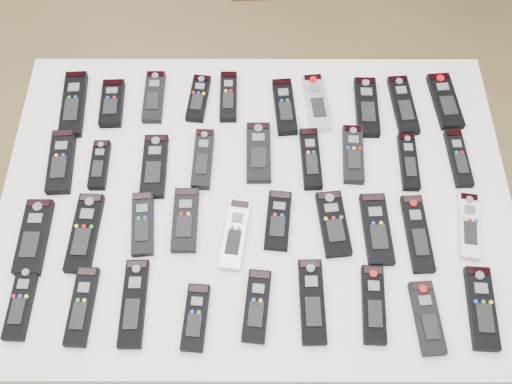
{
  "coord_description": "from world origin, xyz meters",
  "views": [
    {
      "loc": [
        0.03,
        -0.64,
        2.01
      ],
      "look_at": [
        0.03,
        0.03,
        0.8
      ],
      "focal_mm": 40.0,
      "sensor_mm": 36.0,
      "label": 1
    }
  ],
  "objects_px": {
    "table": "(256,207)",
    "remote_10": "(61,162)",
    "remote_0": "(74,104)",
    "remote_17": "(409,162)",
    "remote_33": "(257,306)",
    "remote_28": "(469,226)",
    "remote_30": "(82,306)",
    "remote_13": "(203,159)",
    "remote_26": "(377,229)",
    "remote_7": "(367,107)",
    "remote_29": "(21,302)",
    "remote_14": "(259,152)",
    "remote_5": "(285,107)",
    "remote_3": "(198,98)",
    "remote_6": "(317,103)",
    "remote_15": "(311,159)",
    "remote_35": "(373,304)",
    "remote_21": "(143,224)",
    "remote_22": "(185,220)",
    "remote_36": "(427,318)",
    "remote_24": "(278,220)",
    "remote_25": "(333,224)",
    "remote_19": "(34,237)",
    "remote_9": "(445,101)",
    "remote_20": "(85,233)",
    "remote_2": "(154,97)",
    "remote_16": "(353,154)",
    "remote_31": "(134,303)",
    "remote_18": "(458,158)",
    "remote_27": "(417,233)",
    "remote_32": "(196,317)",
    "remote_23": "(235,234)",
    "remote_34": "(312,301)",
    "remote_12": "(154,166)",
    "remote_4": "(228,97)",
    "remote_1": "(112,103)",
    "remote_11": "(100,165)",
    "remote_8": "(403,105)"
  },
  "relations": [
    {
      "from": "remote_9",
      "to": "remote_10",
      "type": "xyz_separation_m",
      "value": [
        -1.0,
        -0.19,
        0.0
      ]
    },
    {
      "from": "remote_7",
      "to": "remote_0",
      "type": "bearing_deg",
      "value": -179.35
    },
    {
      "from": "remote_18",
      "to": "remote_27",
      "type": "height_order",
      "value": "remote_27"
    },
    {
      "from": "remote_7",
      "to": "remote_29",
      "type": "bearing_deg",
      "value": -145.26
    },
    {
      "from": "remote_16",
      "to": "remote_31",
      "type": "xyz_separation_m",
      "value": [
        -0.51,
        -0.39,
        -0.0
      ]
    },
    {
      "from": "remote_18",
      "to": "remote_28",
      "type": "relative_size",
      "value": 0.97
    },
    {
      "from": "table",
      "to": "remote_10",
      "type": "xyz_separation_m",
      "value": [
        -0.49,
        0.09,
        0.07
      ]
    },
    {
      "from": "remote_9",
      "to": "remote_20",
      "type": "bearing_deg",
      "value": -161.84
    },
    {
      "from": "remote_28",
      "to": "remote_30",
      "type": "height_order",
      "value": "same"
    },
    {
      "from": "remote_16",
      "to": "remote_8",
      "type": "bearing_deg",
      "value": 49.93
    },
    {
      "from": "remote_2",
      "to": "remote_19",
      "type": "height_order",
      "value": "remote_19"
    },
    {
      "from": "remote_17",
      "to": "remote_20",
      "type": "height_order",
      "value": "same"
    },
    {
      "from": "remote_2",
      "to": "remote_16",
      "type": "xyz_separation_m",
      "value": [
        0.52,
        -0.18,
        0.0
      ]
    },
    {
      "from": "remote_16",
      "to": "remote_31",
      "type": "height_order",
      "value": "remote_16"
    },
    {
      "from": "remote_16",
      "to": "remote_33",
      "type": "bearing_deg",
      "value": -118.68
    },
    {
      "from": "remote_13",
      "to": "remote_35",
      "type": "xyz_separation_m",
      "value": [
        0.39,
        -0.38,
        -0.0
      ]
    },
    {
      "from": "remote_14",
      "to": "remote_5",
      "type": "bearing_deg",
      "value": 63.8
    },
    {
      "from": "remote_0",
      "to": "remote_3",
      "type": "bearing_deg",
      "value": 0.34
    },
    {
      "from": "remote_23",
      "to": "remote_26",
      "type": "xyz_separation_m",
      "value": [
        0.33,
        0.01,
        0.0
      ]
    },
    {
      "from": "table",
      "to": "remote_25",
      "type": "relative_size",
      "value": 7.56
    },
    {
      "from": "remote_21",
      "to": "remote_28",
      "type": "relative_size",
      "value": 0.95
    },
    {
      "from": "remote_0",
      "to": "remote_17",
      "type": "height_order",
      "value": "remote_0"
    },
    {
      "from": "remote_28",
      "to": "remote_31",
      "type": "relative_size",
      "value": 0.86
    },
    {
      "from": "table",
      "to": "remote_33",
      "type": "distance_m",
      "value": 0.29
    },
    {
      "from": "remote_3",
      "to": "remote_22",
      "type": "relative_size",
      "value": 0.91
    },
    {
      "from": "remote_33",
      "to": "remote_3",
      "type": "bearing_deg",
      "value": 111.1
    },
    {
      "from": "remote_3",
      "to": "remote_24",
      "type": "xyz_separation_m",
      "value": [
        0.21,
        -0.36,
        0.0
      ]
    },
    {
      "from": "remote_21",
      "to": "remote_22",
      "type": "distance_m",
      "value": 0.1
    },
    {
      "from": "remote_23",
      "to": "remote_14",
      "type": "bearing_deg",
      "value": 84.49
    },
    {
      "from": "remote_2",
      "to": "remote_3",
      "type": "distance_m",
      "value": 0.12
    },
    {
      "from": "remote_24",
      "to": "remote_25",
      "type": "bearing_deg",
      "value": 1.49
    },
    {
      "from": "remote_5",
      "to": "remote_1",
      "type": "bearing_deg",
      "value": 174.14
    },
    {
      "from": "remote_7",
      "to": "remote_32",
      "type": "height_order",
      "value": "same"
    },
    {
      "from": "remote_5",
      "to": "remote_11",
      "type": "distance_m",
      "value": 0.5
    },
    {
      "from": "remote_6",
      "to": "remote_15",
      "type": "xyz_separation_m",
      "value": [
        -0.02,
        -0.18,
        0.0
      ]
    },
    {
      "from": "remote_1",
      "to": "remote_3",
      "type": "relative_size",
      "value": 0.99
    },
    {
      "from": "remote_33",
      "to": "remote_36",
      "type": "xyz_separation_m",
      "value": [
        0.37,
        -0.03,
        -0.0
      ]
    },
    {
      "from": "remote_19",
      "to": "remote_30",
      "type": "height_order",
      "value": "remote_19"
    },
    {
      "from": "remote_2",
      "to": "remote_13",
      "type": "distance_m",
      "value": 0.24
    },
    {
      "from": "remote_26",
      "to": "remote_27",
      "type": "distance_m",
      "value": 0.1
    },
    {
      "from": "remote_21",
      "to": "remote_19",
      "type": "bearing_deg",
      "value": -177.18
    },
    {
      "from": "remote_13",
      "to": "remote_14",
      "type": "distance_m",
      "value": 0.14
    },
    {
      "from": "remote_15",
      "to": "remote_34",
      "type": "relative_size",
      "value": 0.89
    },
    {
      "from": "remote_4",
      "to": "remote_16",
      "type": "distance_m",
      "value": 0.37
    },
    {
      "from": "remote_13",
      "to": "remote_26",
      "type": "height_order",
      "value": "remote_13"
    },
    {
      "from": "remote_12",
      "to": "remote_19",
      "type": "distance_m",
      "value": 0.33
    },
    {
      "from": "remote_24",
      "to": "remote_2",
      "type": "bearing_deg",
      "value": 137.18
    },
    {
      "from": "table",
      "to": "remote_33",
      "type": "bearing_deg",
      "value": -89.54
    },
    {
      "from": "remote_17",
      "to": "remote_31",
      "type": "bearing_deg",
      "value": -149.07
    },
    {
      "from": "remote_14",
      "to": "remote_4",
      "type": "bearing_deg",
      "value": 113.88
    }
  ]
}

